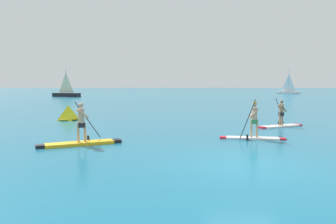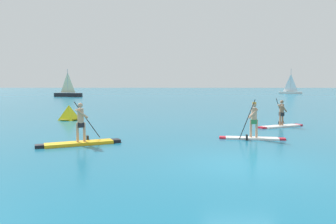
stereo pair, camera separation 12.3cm
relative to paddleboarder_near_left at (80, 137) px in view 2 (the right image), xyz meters
The scene contains 7 objects.
ground 7.16m from the paddleboarder_near_left, 26.51° to the right, with size 440.00×440.00×0.00m, color #196B8C.
paddleboarder_near_left is the anchor object (origin of this frame).
paddleboarder_mid_center 7.96m from the paddleboarder_near_left, 11.95° to the left, with size 3.10×0.91×1.98m.
paddleboarder_far_right 12.21m from the paddleboarder_near_left, 29.98° to the left, with size 3.12×1.92×1.79m.
race_marker_buoy 10.11m from the paddleboarder_near_left, 111.60° to the left, with size 1.56×1.56×1.10m.
sailboat_left_horizon 55.41m from the paddleboarder_near_left, 109.67° to the left, with size 6.23×3.09×5.69m.
sailboat_right_horizon 82.17m from the paddleboarder_near_left, 64.78° to the left, with size 6.11×3.42×6.83m.
Camera 2 is at (-2.18, -10.30, 2.62)m, focal length 33.99 mm.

